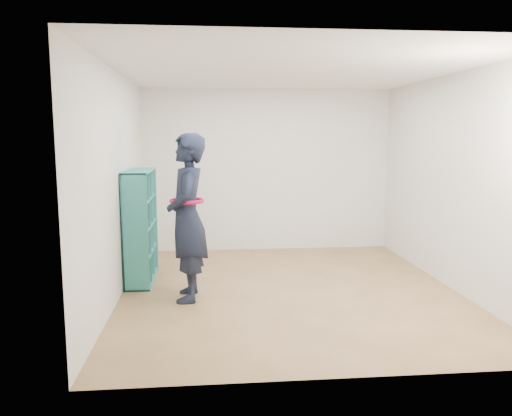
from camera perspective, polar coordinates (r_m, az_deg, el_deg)
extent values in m
plane|color=brown|center=(6.17, 3.76, -9.34)|extent=(4.50, 4.50, 0.00)
plane|color=white|center=(5.92, 4.01, 15.40)|extent=(4.50, 4.50, 0.00)
cube|color=silver|center=(5.92, -15.62, 2.51)|extent=(0.02, 4.50, 2.60)
cube|color=silver|center=(6.54, 21.48, 2.75)|extent=(0.02, 4.50, 2.60)
cube|color=silver|center=(8.13, 1.29, 4.29)|extent=(4.00, 0.02, 2.60)
cube|color=silver|center=(3.72, 9.52, -0.54)|extent=(4.00, 0.02, 2.60)
cube|color=teal|center=(6.08, -13.68, -2.84)|extent=(0.31, 0.02, 1.43)
cube|color=teal|center=(7.11, -12.49, -1.22)|extent=(0.31, 0.02, 1.43)
cube|color=teal|center=(6.75, -12.84, -7.86)|extent=(0.31, 1.07, 0.02)
cube|color=teal|center=(6.51, -13.24, 4.14)|extent=(0.31, 1.07, 0.02)
cube|color=teal|center=(6.62, -14.29, -1.98)|extent=(0.02, 1.07, 1.43)
cube|color=teal|center=(6.43, -13.24, -2.24)|extent=(0.29, 0.02, 1.39)
cube|color=teal|center=(6.76, -12.85, -1.71)|extent=(0.29, 0.02, 1.39)
cube|color=teal|center=(6.66, -12.94, -4.90)|extent=(0.29, 1.03, 0.02)
cube|color=teal|center=(6.60, -13.04, -1.97)|extent=(0.29, 1.03, 0.02)
cube|color=teal|center=(6.54, -13.14, 1.02)|extent=(0.29, 1.03, 0.02)
cube|color=beige|center=(6.40, -13.10, -8.20)|extent=(0.20, 0.13, 0.08)
cube|color=black|center=(6.25, -13.20, -4.63)|extent=(0.16, 0.14, 0.22)
cube|color=maroon|center=(6.18, -13.30, -1.48)|extent=(0.16, 0.14, 0.23)
cube|color=silver|center=(6.19, -13.41, 1.06)|extent=(0.20, 0.13, 0.08)
cube|color=navy|center=(6.67, -12.71, -6.93)|extent=(0.16, 0.14, 0.21)
cube|color=brown|center=(6.58, -12.81, -3.78)|extent=(0.16, 0.14, 0.27)
cube|color=#BFB28C|center=(6.58, -12.90, -1.56)|extent=(0.20, 0.13, 0.08)
cube|color=#26594C|center=(6.48, -13.00, 1.95)|extent=(0.16, 0.14, 0.20)
cube|color=beige|center=(6.99, -12.36, -6.01)|extent=(0.16, 0.14, 0.26)
cube|color=black|center=(6.98, -12.45, -3.99)|extent=(0.20, 0.13, 0.05)
cube|color=maroon|center=(6.86, -12.54, -0.59)|extent=(0.16, 0.14, 0.21)
cube|color=silver|center=(6.81, -12.63, 2.28)|extent=(0.16, 0.14, 0.21)
imported|color=black|center=(5.67, -7.86, -1.11)|extent=(0.46, 0.70, 1.89)
torus|color=#B00D3E|center=(5.65, -7.90, 0.82)|extent=(0.40, 0.40, 0.04)
cube|color=silver|center=(5.73, -9.21, 0.22)|extent=(0.04, 0.09, 0.13)
cube|color=black|center=(5.73, -9.21, 0.22)|extent=(0.03, 0.09, 0.13)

